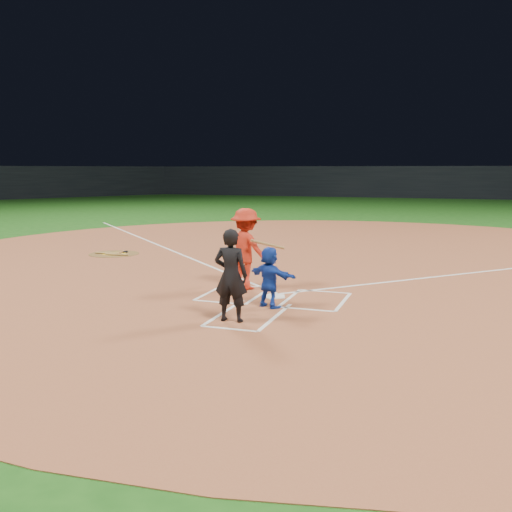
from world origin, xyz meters
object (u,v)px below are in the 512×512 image
(home_plate, at_px, (274,296))
(on_deck_circle, at_px, (114,254))
(umpire, at_px, (231,275))
(batter_at_plate, at_px, (246,249))
(catcher, at_px, (269,277))

(home_plate, height_order, on_deck_circle, home_plate)
(umpire, bearing_deg, on_deck_circle, -47.42)
(umpire, bearing_deg, batter_at_plate, -78.61)
(home_plate, xyz_separation_m, catcher, (0.19, -0.97, 0.64))
(home_plate, bearing_deg, on_deck_circle, -32.58)
(home_plate, distance_m, catcher, 1.18)
(umpire, relative_size, batter_at_plate, 0.91)
(on_deck_circle, xyz_separation_m, umpire, (6.99, -6.85, 0.89))
(home_plate, bearing_deg, batter_at_plate, -35.12)
(home_plate, height_order, batter_at_plate, batter_at_plate)
(on_deck_circle, distance_m, umpire, 9.83)
(home_plate, bearing_deg, umpire, 85.84)
(on_deck_circle, relative_size, batter_at_plate, 0.87)
(catcher, height_order, batter_at_plate, batter_at_plate)
(catcher, bearing_deg, on_deck_circle, -12.22)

